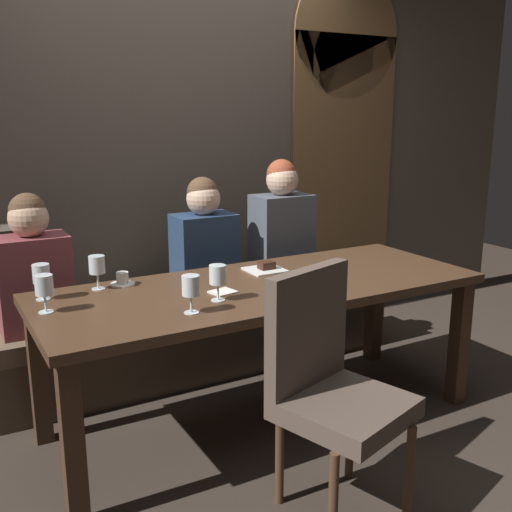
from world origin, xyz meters
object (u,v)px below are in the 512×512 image
Objects in this scene: diner_redhead at (33,267)px; diner_bearded at (204,243)px; dessert_plate at (266,268)px; wine_glass_end_left at (218,276)px; dining_table at (263,300)px; wine_glass_center_front at (41,275)px; chair_near_side at (329,378)px; espresso_cup at (122,280)px; diner_far_end at (282,229)px; banquette_bench at (205,336)px; wine_glass_near_left at (191,287)px; wine_glass_near_right at (97,266)px; wine_glass_far_right at (44,286)px.

diner_redhead is 0.97× the size of diner_bearded.
wine_glass_end_left is at bearing -142.83° from dessert_plate.
dining_table is 1.05m from wine_glass_center_front.
chair_near_side is (-0.12, -0.72, -0.09)m from dining_table.
espresso_cup is (-0.62, -0.40, -0.04)m from diner_bearded.
diner_far_end is at bearing 51.97° from dining_table.
wine_glass_center_front reaches higher than banquette_bench.
wine_glass_near_left is at bearing -150.36° from wine_glass_end_left.
dessert_plate is at bearing 56.33° from dining_table.
diner_redhead is 1.50m from diner_far_end.
wine_glass_near_left is at bearing -117.55° from diner_bearded.
espresso_cup is (-0.61, 0.32, 0.11)m from dining_table.
wine_glass_near_left is (-0.48, -0.93, 0.62)m from banquette_bench.
dining_table is 18.33× the size of espresso_cup.
diner_redhead reaches higher than wine_glass_center_front.
espresso_cup reaches higher than dessert_plate.
wine_glass_far_right is at bearing -141.13° from wine_glass_near_right.
diner_redhead reaches higher than wine_glass_near_left.
diner_far_end is at bearing -1.99° from banquette_bench.
espresso_cup is (-0.30, 0.45, -0.09)m from wine_glass_end_left.
diner_redhead is 4.40× the size of wine_glass_far_right.
wine_glass_center_front reaches higher than espresso_cup.
wine_glass_center_front is at bearing 83.06° from wine_glass_far_right.
diner_far_end is at bearing 21.40° from wine_glass_far_right.
espresso_cup is (-0.61, -0.38, 0.54)m from banquette_bench.
diner_far_end reaches higher than dessert_plate.
diner_redhead is at bearing 156.09° from dessert_plate.
wine_glass_near_right is 0.88m from dessert_plate.
wine_glass_near_right is 0.61m from wine_glass_end_left.
banquette_bench is at bearing 28.46° from wine_glass_near_right.
wine_glass_center_front is at bearing 135.51° from wine_glass_near_left.
espresso_cup is (-1.14, -0.36, -0.08)m from diner_far_end.
dining_table is 0.70m from espresso_cup.
dessert_plate is at bearing 74.54° from chair_near_side.
wine_glass_near_right is (-0.75, -0.42, 0.05)m from diner_bearded.
espresso_cup is at bearing 7.35° from wine_glass_near_right.
wine_glass_near_left is 1.37× the size of espresso_cup.
diner_far_end is 1.32m from wine_glass_near_right.
wine_glass_end_left is 0.55m from espresso_cup.
diner_redhead is at bearing 86.07° from wine_glass_center_front.
wine_glass_far_right is 0.48m from espresso_cup.
espresso_cup reaches higher than banquette_bench.
dessert_plate is (0.74, -0.12, -0.01)m from espresso_cup.
wine_glass_center_front and wine_glass_near_left have the same top height.
diner_far_end reaches higher than wine_glass_center_front.
diner_bearded is at bearing 32.85° from espresso_cup.
banquette_bench is 15.24× the size of wine_glass_center_front.
espresso_cup is (-0.13, 0.55, -0.09)m from wine_glass_near_left.
diner_far_end reaches higher than wine_glass_near_left.
banquette_bench is 0.81m from diner_far_end.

